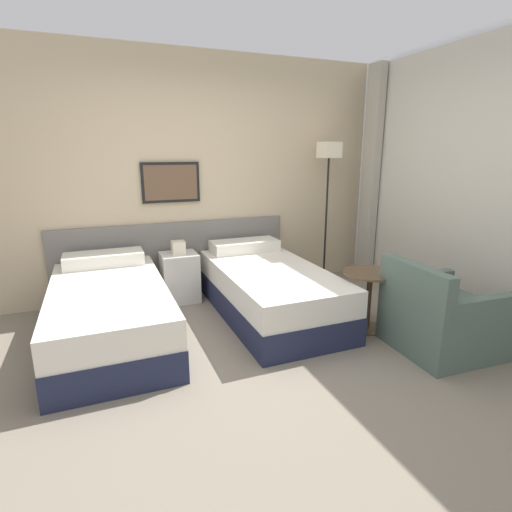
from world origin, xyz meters
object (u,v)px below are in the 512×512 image
floor_lamp (328,169)px  bed_near_window (269,289)px  nightstand (180,276)px  armchair (442,320)px  side_table (369,289)px  bed_near_door (110,311)px

floor_lamp → bed_near_window: bearing=-148.0°
floor_lamp → nightstand: bearing=178.2°
armchair → bed_near_window: bearing=42.8°
side_table → bed_near_window: bearing=135.8°
nightstand → side_table: 2.05m
nightstand → floor_lamp: size_ratio=0.39×
nightstand → side_table: (1.48, -1.41, 0.12)m
bed_near_door → floor_lamp: floor_lamp is taller
nightstand → side_table: size_ratio=1.21×
bed_near_window → bed_near_door: bearing=180.0°
side_table → armchair: size_ratio=0.67×
bed_near_window → floor_lamp: (1.06, 0.67, 1.16)m
nightstand → armchair: size_ratio=0.81×
floor_lamp → side_table: (-0.35, -1.36, -1.03)m
armchair → nightstand: bearing=45.5°
bed_near_window → side_table: bearing=-44.2°
bed_near_window → nightstand: nightstand is taller
side_table → bed_near_door: bearing=162.9°
bed_near_door → armchair: size_ratio=2.27×
bed_near_window → nightstand: size_ratio=2.81×
bed_near_door → nightstand: nightstand is taller
floor_lamp → side_table: 1.74m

